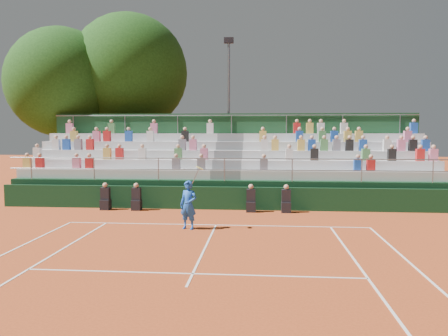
# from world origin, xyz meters

# --- Properties ---
(ground) EXTENTS (90.00, 90.00, 0.00)m
(ground) POSITION_xyz_m (0.00, 0.00, 0.00)
(ground) COLOR #B3471D
(ground) RESTS_ON ground
(courtside_wall) EXTENTS (20.00, 0.15, 1.00)m
(courtside_wall) POSITION_xyz_m (0.00, 3.20, 0.50)
(courtside_wall) COLOR black
(courtside_wall) RESTS_ON ground
(line_officials) EXTENTS (8.22, 0.40, 1.19)m
(line_officials) POSITION_xyz_m (-1.24, 2.75, 0.48)
(line_officials) COLOR black
(line_officials) RESTS_ON ground
(grandstand) EXTENTS (20.00, 5.20, 4.40)m
(grandstand) POSITION_xyz_m (0.01, 6.44, 1.07)
(grandstand) COLOR black
(grandstand) RESTS_ON ground
(tennis_player) EXTENTS (0.89, 0.58, 2.22)m
(tennis_player) POSITION_xyz_m (-0.89, -0.71, 0.86)
(tennis_player) COLOR blue
(tennis_player) RESTS_ON ground
(tree_west) EXTENTS (6.85, 6.85, 9.91)m
(tree_west) POSITION_xyz_m (-10.90, 11.27, 6.47)
(tree_west) COLOR #342113
(tree_west) RESTS_ON ground
(tree_east) EXTENTS (7.60, 7.60, 11.07)m
(tree_east) POSITION_xyz_m (-7.02, 12.82, 7.25)
(tree_east) COLOR #342113
(tree_east) RESTS_ON ground
(floodlight_mast) EXTENTS (0.60, 0.25, 9.27)m
(floodlight_mast) POSITION_xyz_m (-0.43, 12.17, 5.32)
(floodlight_mast) COLOR gray
(floodlight_mast) RESTS_ON ground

